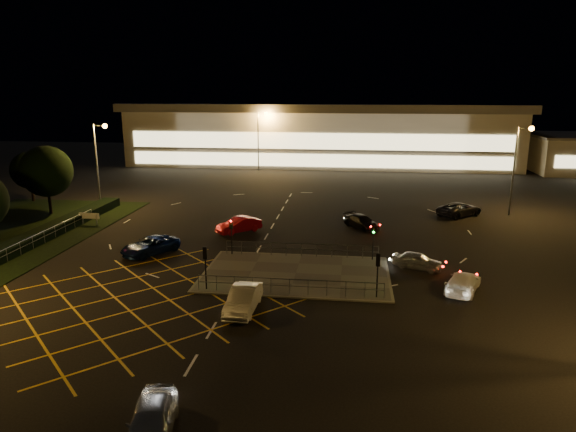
# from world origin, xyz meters

# --- Properties ---
(ground) EXTENTS (180.00, 180.00, 0.00)m
(ground) POSITION_xyz_m (0.00, 0.00, 0.00)
(ground) COLOR black
(ground) RESTS_ON ground
(pedestrian_island) EXTENTS (14.00, 9.00, 0.12)m
(pedestrian_island) POSITION_xyz_m (2.00, -2.00, 0.06)
(pedestrian_island) COLOR #4C4944
(pedestrian_island) RESTS_ON ground
(grass_verge) EXTENTS (18.00, 30.00, 0.08)m
(grass_verge) POSITION_xyz_m (-28.00, 6.00, 0.04)
(grass_verge) COLOR black
(grass_verge) RESTS_ON ground
(hedge) EXTENTS (2.00, 26.00, 1.00)m
(hedge) POSITION_xyz_m (-23.00, 6.00, 0.50)
(hedge) COLOR black
(hedge) RESTS_ON ground
(supermarket) EXTENTS (72.00, 26.50, 10.50)m
(supermarket) POSITION_xyz_m (0.00, 61.95, 5.31)
(supermarket) COLOR beige
(supermarket) RESTS_ON ground
(streetlight_nw) EXTENTS (1.78, 0.56, 10.03)m
(streetlight_nw) POSITION_xyz_m (-23.56, 18.00, 6.56)
(streetlight_nw) COLOR slate
(streetlight_nw) RESTS_ON ground
(streetlight_ne) EXTENTS (1.78, 0.56, 10.03)m
(streetlight_ne) POSITION_xyz_m (24.44, 20.00, 6.56)
(streetlight_ne) COLOR slate
(streetlight_ne) RESTS_ON ground
(streetlight_far_left) EXTENTS (1.78, 0.56, 10.03)m
(streetlight_far_left) POSITION_xyz_m (-9.56, 48.00, 6.56)
(streetlight_far_left) COLOR slate
(streetlight_far_left) RESTS_ON ground
(streetlight_far_right) EXTENTS (1.78, 0.56, 10.03)m
(streetlight_far_right) POSITION_xyz_m (30.44, 50.00, 6.56)
(streetlight_far_right) COLOR slate
(streetlight_far_right) RESTS_ON ground
(signal_sw) EXTENTS (0.28, 0.30, 3.15)m
(signal_sw) POSITION_xyz_m (-4.00, -5.99, 2.37)
(signal_sw) COLOR black
(signal_sw) RESTS_ON pedestrian_island
(signal_se) EXTENTS (0.28, 0.30, 3.15)m
(signal_se) POSITION_xyz_m (8.00, -5.99, 2.37)
(signal_se) COLOR black
(signal_se) RESTS_ON pedestrian_island
(signal_nw) EXTENTS (0.28, 0.30, 3.15)m
(signal_nw) POSITION_xyz_m (-4.00, 1.99, 2.37)
(signal_nw) COLOR black
(signal_nw) RESTS_ON pedestrian_island
(signal_ne) EXTENTS (0.28, 0.30, 3.15)m
(signal_ne) POSITION_xyz_m (8.00, 1.99, 2.37)
(signal_ne) COLOR black
(signal_ne) RESTS_ON pedestrian_island
(tree_c) EXTENTS (5.76, 5.76, 7.84)m
(tree_c) POSITION_xyz_m (-28.00, 14.00, 4.95)
(tree_c) COLOR black
(tree_c) RESTS_ON ground
(tree_d) EXTENTS (4.68, 4.68, 6.37)m
(tree_d) POSITION_xyz_m (-34.00, 20.00, 4.02)
(tree_d) COLOR black
(tree_d) RESTS_ON ground
(car_near_silver) EXTENTS (2.68, 4.81, 1.55)m
(car_near_silver) POSITION_xyz_m (-1.85, -21.70, 0.77)
(car_near_silver) COLOR #A4A6AB
(car_near_silver) RESTS_ON ground
(car_queue_white) EXTENTS (1.78, 4.77, 1.56)m
(car_queue_white) POSITION_xyz_m (-0.68, -9.00, 0.78)
(car_queue_white) COLOR silver
(car_queue_white) RESTS_ON ground
(car_left_blue) EXTENTS (4.83, 5.72, 1.46)m
(car_left_blue) POSITION_xyz_m (-11.17, 1.56, 0.73)
(car_left_blue) COLOR #0D1F52
(car_left_blue) RESTS_ON ground
(car_far_dkgrey) EXTENTS (4.27, 4.63, 1.31)m
(car_far_dkgrey) POSITION_xyz_m (7.27, 12.43, 0.65)
(car_far_dkgrey) COLOR black
(car_far_dkgrey) RESTS_ON ground
(car_right_silver) EXTENTS (4.21, 2.82, 1.33)m
(car_right_silver) POSITION_xyz_m (11.50, 0.52, 0.67)
(car_right_silver) COLOR silver
(car_right_silver) RESTS_ON ground
(car_circ_red) EXTENTS (4.45, 4.36, 1.52)m
(car_circ_red) POSITION_xyz_m (-4.98, 9.23, 0.76)
(car_circ_red) COLOR maroon
(car_circ_red) RESTS_ON ground
(car_east_grey) EXTENTS (5.90, 5.55, 1.55)m
(car_east_grey) POSITION_xyz_m (18.31, 18.94, 0.77)
(car_east_grey) COLOR black
(car_east_grey) RESTS_ON ground
(car_approach_white) EXTENTS (3.55, 5.12, 1.38)m
(car_approach_white) POSITION_xyz_m (14.13, -3.93, 0.69)
(car_approach_white) COLOR silver
(car_approach_white) RESTS_ON ground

